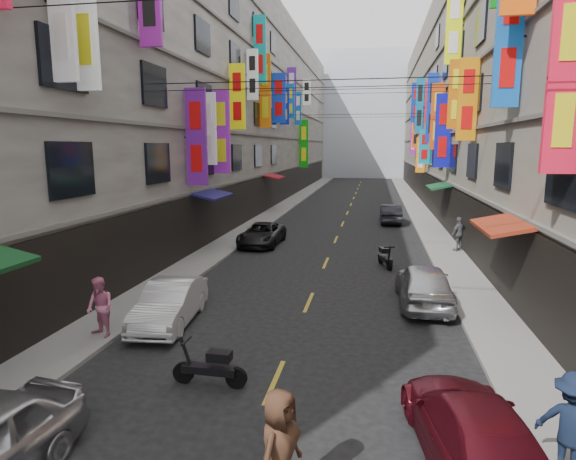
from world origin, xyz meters
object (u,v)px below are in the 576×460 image
at_px(pedestrian_rfar, 459,234).
at_px(car_left_far, 262,234).
at_px(pedestrian_crossing, 280,449).
at_px(car_right_mid, 424,284).
at_px(pedestrian_rnear, 573,426).
at_px(scooter_far_right, 385,257).
at_px(pedestrian_lfar, 100,307).
at_px(car_right_near, 472,430).
at_px(scooter_crossing, 211,368).
at_px(car_right_far, 391,214).
at_px(car_left_mid, 170,303).

bearing_deg(pedestrian_rfar, car_left_far, -44.25).
distance_m(car_left_far, pedestrian_crossing, 20.12).
xyz_separation_m(car_right_mid, pedestrian_rnear, (1.48, -8.96, 0.28)).
relative_size(scooter_far_right, pedestrian_lfar, 1.01).
xyz_separation_m(car_right_near, pedestrian_rnear, (1.48, -0.24, 0.39)).
relative_size(scooter_crossing, car_right_mid, 0.41).
height_order(scooter_crossing, pedestrian_lfar, pedestrian_lfar).
relative_size(pedestrian_rfar, pedestrian_crossing, 0.94).
bearing_deg(pedestrian_rfar, car_right_far, -114.73).
xyz_separation_m(car_right_near, pedestrian_lfar, (-9.40, 3.85, 0.35)).
relative_size(scooter_crossing, pedestrian_crossing, 0.95).
distance_m(car_left_mid, pedestrian_crossing, 8.55).
height_order(scooter_far_right, pedestrian_rnear, pedestrian_rnear).
relative_size(scooter_crossing, car_left_far, 0.40).
distance_m(scooter_far_right, pedestrian_rfar, 5.37).
bearing_deg(scooter_far_right, car_right_mid, 86.21).
xyz_separation_m(car_left_mid, pedestrian_crossing, (4.89, -7.01, 0.28)).
bearing_deg(pedestrian_crossing, car_left_mid, 53.85).
distance_m(scooter_far_right, car_right_far, 13.29).
bearing_deg(pedestrian_rfar, scooter_far_right, 0.87).
distance_m(pedestrian_lfar, pedestrian_rnear, 11.63).
relative_size(car_left_mid, pedestrian_lfar, 2.36).
distance_m(car_left_mid, pedestrian_lfar, 2.14).
bearing_deg(scooter_far_right, pedestrian_rnear, 83.92).
relative_size(scooter_crossing, car_left_mid, 0.44).
relative_size(car_left_far, pedestrian_crossing, 2.35).
relative_size(pedestrian_lfar, pedestrian_rnear, 0.95).
bearing_deg(pedestrian_lfar, scooter_crossing, -0.44).
height_order(car_right_near, pedestrian_crossing, pedestrian_crossing).
height_order(car_right_near, pedestrian_rfar, pedestrian_rfar).
bearing_deg(car_left_mid, pedestrian_rnear, -36.68).
bearing_deg(scooter_crossing, scooter_far_right, -17.54).
height_order(car_left_far, pedestrian_crossing, pedestrian_crossing).
relative_size(car_right_near, car_right_mid, 1.00).
distance_m(scooter_crossing, car_right_mid, 8.75).
xyz_separation_m(car_left_far, pedestrian_lfar, (-1.40, -14.09, 0.36)).
distance_m(car_right_near, pedestrian_rnear, 1.55).
height_order(scooter_crossing, car_right_far, car_right_far).
height_order(scooter_crossing, pedestrian_rfar, pedestrian_rfar).
bearing_deg(car_left_mid, pedestrian_crossing, -60.81).
height_order(car_right_far, pedestrian_rnear, pedestrian_rnear).
relative_size(car_right_mid, pedestrian_lfar, 2.54).
height_order(scooter_far_right, car_right_near, car_right_near).
relative_size(pedestrian_rnear, pedestrian_crossing, 0.96).
relative_size(car_right_near, pedestrian_lfar, 2.55).
bearing_deg(car_right_far, pedestrian_crossing, 83.83).
relative_size(pedestrian_lfar, pedestrian_rfar, 0.97).
xyz_separation_m(car_right_far, pedestrian_rfar, (3.20, -9.56, 0.33)).
distance_m(car_right_far, pedestrian_rnear, 27.64).
bearing_deg(pedestrian_rfar, pedestrian_lfar, 5.97).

